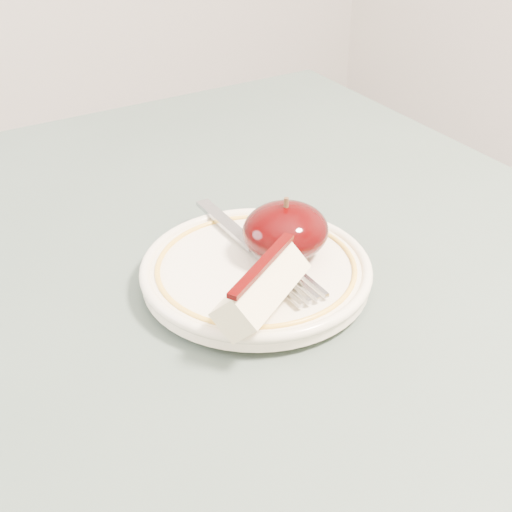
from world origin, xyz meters
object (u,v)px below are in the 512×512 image
plate (256,271)px  fork (256,249)px  apple_half (286,231)px  table (161,426)px

plate → fork: fork is taller
plate → apple_half: bearing=7.8°
apple_half → fork: bearing=151.1°
table → plate: 0.15m
plate → apple_half: (0.03, 0.00, 0.03)m
table → fork: (0.11, 0.04, 0.11)m
plate → fork: size_ratio=1.05×
fork → table: bearing=108.6°
apple_half → plate: bearing=-172.2°
table → plate: bearing=12.3°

